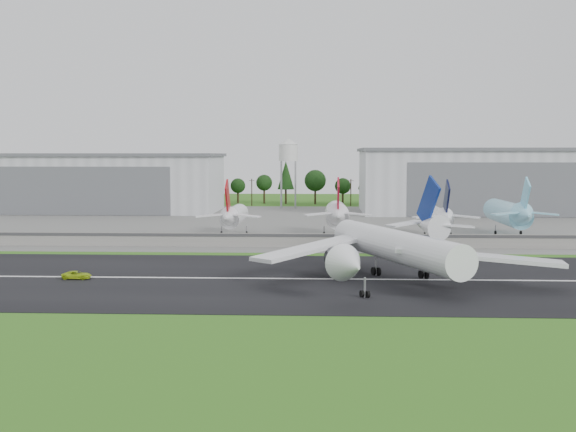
{
  "coord_description": "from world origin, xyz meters",
  "views": [
    {
      "loc": [
        8.99,
        -119.49,
        22.5
      ],
      "look_at": [
        1.59,
        40.0,
        9.0
      ],
      "focal_mm": 45.0,
      "sensor_mm": 36.0,
      "label": 1
    }
  ],
  "objects_px": {
    "parked_jet_red_b": "(337,214)",
    "parked_jet_red_a": "(233,216)",
    "main_airliner": "(395,253)",
    "parked_jet_navy": "(439,217)",
    "parked_jet_skyblue": "(510,213)",
    "ground_vehicle": "(77,275)"
  },
  "relations": [
    {
      "from": "main_airliner",
      "to": "parked_jet_skyblue",
      "type": "xyz_separation_m",
      "value": [
        38.89,
        72.02,
        1.59
      ]
    },
    {
      "from": "main_airliner",
      "to": "parked_jet_red_a",
      "type": "bearing_deg",
      "value": -81.89
    },
    {
      "from": "main_airliner",
      "to": "parked_jet_navy",
      "type": "bearing_deg",
      "value": -126.58
    },
    {
      "from": "parked_jet_red_a",
      "to": "parked_jet_skyblue",
      "type": "height_order",
      "value": "parked_jet_skyblue"
    },
    {
      "from": "ground_vehicle",
      "to": "parked_jet_skyblue",
      "type": "distance_m",
      "value": 121.49
    },
    {
      "from": "ground_vehicle",
      "to": "parked_jet_skyblue",
      "type": "height_order",
      "value": "parked_jet_skyblue"
    },
    {
      "from": "parked_jet_red_b",
      "to": "parked_jet_red_a",
      "type": "bearing_deg",
      "value": -179.84
    },
    {
      "from": "main_airliner",
      "to": "ground_vehicle",
      "type": "xyz_separation_m",
      "value": [
        -57.5,
        -1.71,
        -4.07
      ]
    },
    {
      "from": "ground_vehicle",
      "to": "parked_jet_red_a",
      "type": "height_order",
      "value": "parked_jet_red_a"
    },
    {
      "from": "parked_jet_red_b",
      "to": "parked_jet_navy",
      "type": "relative_size",
      "value": 1.0
    },
    {
      "from": "parked_jet_red_b",
      "to": "parked_jet_skyblue",
      "type": "height_order",
      "value": "parked_jet_skyblue"
    },
    {
      "from": "main_airliner",
      "to": "parked_jet_red_b",
      "type": "distance_m",
      "value": 67.61
    },
    {
      "from": "parked_jet_red_a",
      "to": "parked_jet_navy",
      "type": "bearing_deg",
      "value": 0.0
    },
    {
      "from": "main_airliner",
      "to": "parked_jet_red_b",
      "type": "xyz_separation_m",
      "value": [
        -8.94,
        67.0,
        1.5
      ]
    },
    {
      "from": "main_airliner",
      "to": "parked_jet_red_b",
      "type": "relative_size",
      "value": 1.83
    },
    {
      "from": "main_airliner",
      "to": "ground_vehicle",
      "type": "relative_size",
      "value": 10.99
    },
    {
      "from": "parked_jet_navy",
      "to": "parked_jet_skyblue",
      "type": "height_order",
      "value": "parked_jet_skyblue"
    },
    {
      "from": "parked_jet_navy",
      "to": "parked_jet_skyblue",
      "type": "xyz_separation_m",
      "value": [
        20.31,
        5.1,
        0.58
      ]
    },
    {
      "from": "parked_jet_red_b",
      "to": "parked_jet_skyblue",
      "type": "distance_m",
      "value": 48.09
    },
    {
      "from": "main_airliner",
      "to": "parked_jet_navy",
      "type": "relative_size",
      "value": 1.83
    },
    {
      "from": "ground_vehicle",
      "to": "parked_jet_red_b",
      "type": "height_order",
      "value": "parked_jet_red_b"
    },
    {
      "from": "parked_jet_skyblue",
      "to": "ground_vehicle",
      "type": "bearing_deg",
      "value": -142.59
    }
  ]
}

